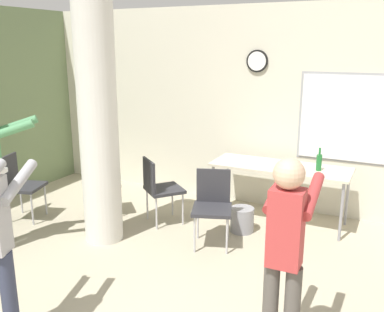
{
  "coord_description": "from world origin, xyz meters",
  "views": [
    {
      "loc": [
        1.78,
        -0.74,
        2.27
      ],
      "look_at": [
        -0.03,
        2.92,
        1.2
      ],
      "focal_mm": 40.0,
      "sensor_mm": 36.0,
      "label": 1
    }
  ],
  "objects": [
    {
      "name": "chair_near_pillar",
      "position": [
        -1.8,
        3.62,
        0.51
      ],
      "size": [
        0.62,
        0.62,
        0.87
      ],
      "color": "#2D2D33",
      "rests_on": "ground_plane"
    },
    {
      "name": "folding_table",
      "position": [
        0.46,
        4.49,
        0.71
      ],
      "size": [
        1.76,
        0.65,
        0.76
      ],
      "color": "beige",
      "rests_on": "ground_plane"
    },
    {
      "name": "waste_bin",
      "position": [
        0.15,
        3.98,
        0.15
      ],
      "size": [
        0.29,
        0.29,
        0.31
      ],
      "color": "gray",
      "rests_on": "ground_plane"
    },
    {
      "name": "support_pillar",
      "position": [
        -1.27,
        3.06,
        1.4
      ],
      "size": [
        0.45,
        0.45,
        2.8
      ],
      "color": "silver",
      "rests_on": "ground_plane"
    },
    {
      "name": "chair_table_front",
      "position": [
        -0.05,
        3.5,
        0.51
      ],
      "size": [
        0.56,
        0.56,
        0.87
      ],
      "color": "#2D2D33",
      "rests_on": "ground_plane"
    },
    {
      "name": "chair_by_left_wall",
      "position": [
        -2.64,
        3.06,
        0.51
      ],
      "size": [
        0.55,
        0.55,
        0.87
      ],
      "color": "#2D2D33",
      "rests_on": "ground_plane"
    },
    {
      "name": "bottle_on_table",
      "position": [
        0.94,
        4.49,
        0.87
      ],
      "size": [
        0.07,
        0.07,
        0.29
      ],
      "color": "#1E6B2D",
      "rests_on": "folding_table"
    },
    {
      "name": "chair_table_left",
      "position": [
        -0.9,
        3.75,
        0.51
      ],
      "size": [
        0.62,
        0.62,
        0.87
      ],
      "color": "#2D2D33",
      "rests_on": "ground_plane"
    },
    {
      "name": "person_playing_side",
      "position": [
        1.16,
        1.97,
        0.91
      ],
      "size": [
        0.34,
        0.61,
        1.55
      ],
      "color": "#514C47",
      "rests_on": "ground_plane"
    },
    {
      "name": "wall_back",
      "position": [
        0.03,
        5.06,
        1.4
      ],
      "size": [
        8.0,
        0.15,
        2.8
      ],
      "color": "beige",
      "rests_on": "ground_plane"
    }
  ]
}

